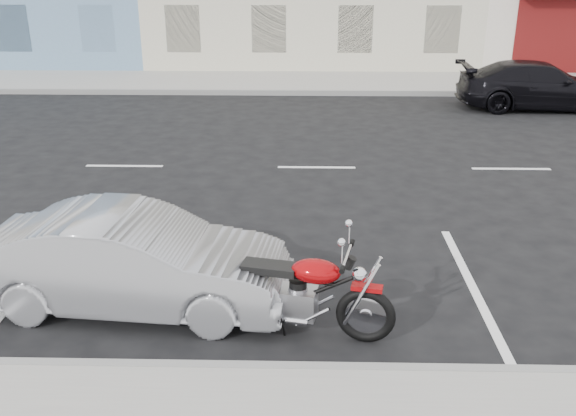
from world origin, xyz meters
name	(u,v)px	position (x,y,z in m)	size (l,w,h in m)	color
ground	(414,168)	(0.00, 0.00, 0.00)	(120.00, 120.00, 0.00)	black
sidewalk_far	(222,82)	(-5.00, 8.70, 0.07)	(80.00, 3.40, 0.15)	gray
curb_near	(46,367)	(-5.00, -7.00, 0.08)	(80.00, 0.12, 0.16)	gray
curb_far	(215,92)	(-5.00, 7.00, 0.08)	(80.00, 0.12, 0.16)	gray
motorcycle	(369,304)	(-1.53, -6.31, 0.50)	(2.15, 0.83, 1.09)	black
sedan_silver	(134,261)	(-4.36, -5.58, 0.63)	(1.33, 3.83, 1.26)	#989A9F
car_far	(539,85)	(4.30, 5.44, 0.65)	(1.82, 4.48, 1.30)	black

